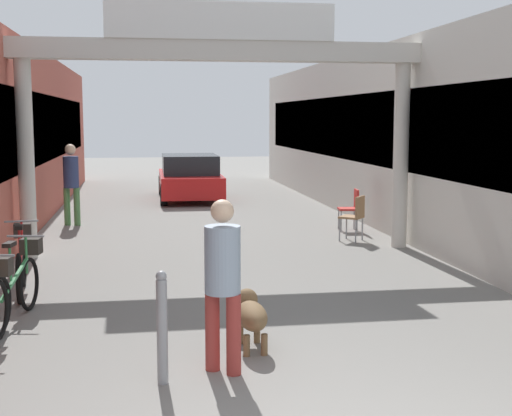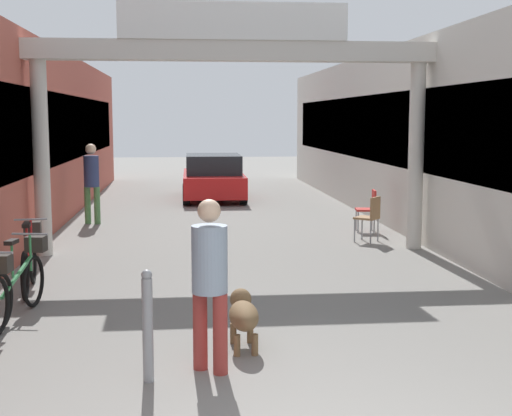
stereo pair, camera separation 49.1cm
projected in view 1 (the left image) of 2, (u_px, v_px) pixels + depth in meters
The scene contains 11 objects.
storefront_right at pixel (438, 138), 15.75m from camera, with size 3.00×26.00×3.94m.
arcade_sign_gateway at pixel (221, 77), 12.47m from camera, with size 7.40×0.47×4.38m.
pedestrian_with_dog at pixel (223, 275), 6.68m from camera, with size 0.48×0.48×1.66m.
pedestrian_carrying_crate at pixel (71, 179), 15.93m from camera, with size 0.44×0.44×1.83m.
dog_on_leash at pixel (251, 314), 7.48m from camera, with size 0.32×0.78×0.58m.
bicycle_green_third at pixel (18, 284), 8.53m from camera, with size 0.47×1.68×0.98m.
bicycle_red_farthest at pixel (22, 262), 9.81m from camera, with size 0.46×1.69×0.98m.
bollard_post_metal at pixel (162, 327), 6.44m from camera, with size 0.10×0.10×1.05m.
cafe_chair_wood_nearer at pixel (355, 214), 13.95m from camera, with size 0.56×0.56×0.89m.
cafe_chair_red_farther at pixel (352, 206), 15.24m from camera, with size 0.44×0.44×0.89m.
parked_car_red at pixel (190, 178), 21.07m from camera, with size 1.82×4.01×1.33m.
Camera 1 is at (-1.37, -3.99, 2.41)m, focal length 50.00 mm.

